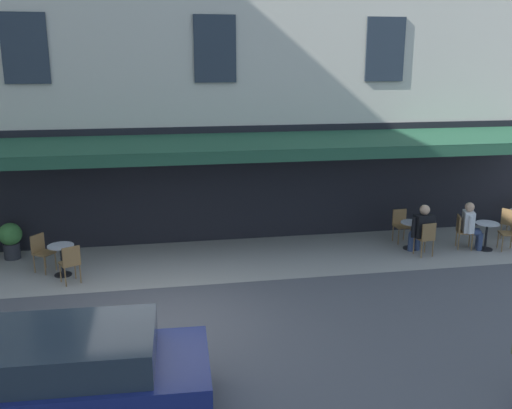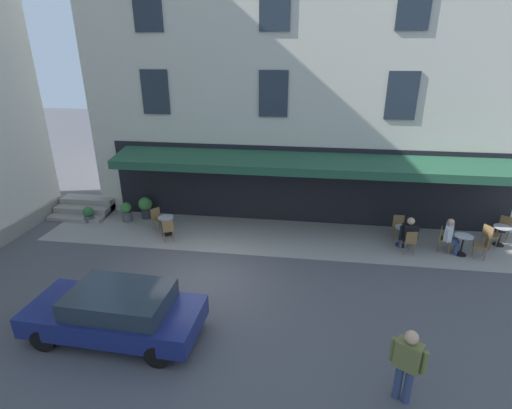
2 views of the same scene
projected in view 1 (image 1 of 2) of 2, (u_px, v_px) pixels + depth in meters
ground_plane at (161, 325)px, 10.69m from camera, size 70.00×70.00×0.00m
sidewalk_cafe_terrace at (286, 255)px, 14.48m from camera, size 20.50×3.20×0.01m
cafe_chair_wicker_back_row at (510, 221)px, 15.56m from camera, size 0.55×0.55×0.91m
cafe_table_mid_terrace at (412, 231)px, 14.84m from camera, size 0.60×0.60×0.75m
cafe_chair_wicker_by_window at (426, 236)px, 14.25m from camera, size 0.46×0.46×0.91m
cafe_chair_wicker_kerbside at (401, 223)px, 15.42m from camera, size 0.42×0.42×0.91m
cafe_table_streetside at (487, 232)px, 14.77m from camera, size 0.60×0.60×0.75m
cafe_chair_wicker_near_door at (511, 231)px, 14.71m from camera, size 0.49×0.49×0.91m
cafe_chair_wicker_corner_right at (462, 229)px, 14.86m from camera, size 0.51×0.51×0.91m
cafe_table_far_end at (61, 256)px, 13.01m from camera, size 0.60×0.60×0.75m
cafe_chair_wicker_corner_left at (70, 261)px, 12.50m from camera, size 0.54×0.54×0.91m
cafe_chair_wicker_facing_street at (41, 250)px, 13.25m from camera, size 0.56×0.56×0.91m
seated_patron_in_black at (422, 228)px, 14.40m from camera, size 0.69×0.61×1.34m
seated_companion_in_white at (471, 224)px, 14.79m from camera, size 0.61×0.62×1.29m
potted_plant_under_sign at (11, 238)px, 14.10m from camera, size 0.58×0.58×0.94m
parked_car_navy at (58, 374)px, 7.71m from camera, size 4.36×1.96×1.33m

